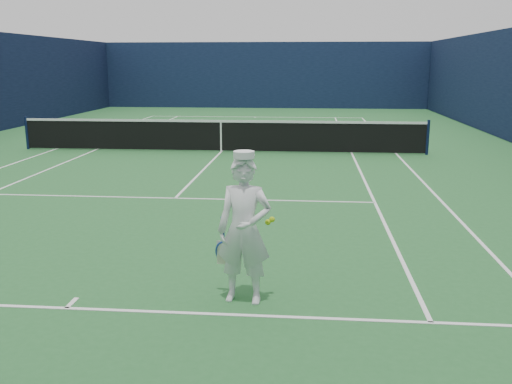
% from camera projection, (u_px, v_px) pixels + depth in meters
% --- Properties ---
extents(ground, '(80.00, 80.00, 0.00)m').
position_uv_depth(ground, '(221.00, 152.00, 18.11)').
color(ground, '#24602C').
rests_on(ground, ground).
extents(court_markings, '(11.03, 23.83, 0.01)m').
position_uv_depth(court_markings, '(221.00, 152.00, 18.11)').
color(court_markings, white).
rests_on(court_markings, ground).
extents(windscreen_fence, '(20.12, 36.12, 4.00)m').
position_uv_depth(windscreen_fence, '(220.00, 88.00, 17.67)').
color(windscreen_fence, '#0F1937').
rests_on(windscreen_fence, ground).
extents(tennis_net, '(12.88, 0.09, 1.07)m').
position_uv_depth(tennis_net, '(221.00, 134.00, 17.99)').
color(tennis_net, '#141E4C').
rests_on(tennis_net, ground).
extents(tennis_player, '(0.76, 0.54, 1.80)m').
position_uv_depth(tennis_player, '(244.00, 230.00, 6.61)').
color(tennis_player, white).
rests_on(tennis_player, ground).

